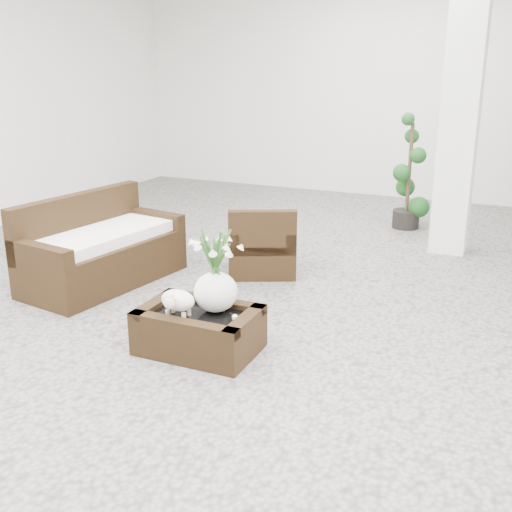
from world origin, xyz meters
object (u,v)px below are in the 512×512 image
at_px(coffee_table, 199,332).
at_px(armchair, 262,238).
at_px(loveseat, 102,241).
at_px(topiary, 409,173).

distance_m(coffee_table, armchair, 1.96).
distance_m(armchair, loveseat, 1.63).
relative_size(coffee_table, armchair, 1.23).
relative_size(loveseat, topiary, 1.11).
xyz_separation_m(loveseat, topiary, (2.37, 3.39, 0.30)).
bearing_deg(armchair, coffee_table, 74.27).
distance_m(armchair, topiary, 2.67).
xyz_separation_m(coffee_table, armchair, (-0.30, 1.92, 0.21)).
height_order(armchair, loveseat, loveseat).
relative_size(armchair, topiary, 0.49).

